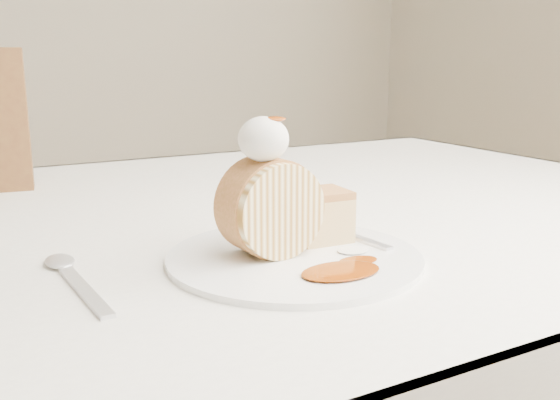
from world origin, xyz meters
TOP-DOWN VIEW (x-y plane):
  - table at (0.00, 0.20)m, footprint 1.40×0.90m
  - plate at (-0.01, -0.01)m, footprint 0.26×0.26m
  - roulade_slice at (-0.03, 0.00)m, footprint 0.09×0.06m
  - cake_chunk at (0.04, 0.02)m, footprint 0.06×0.05m
  - whipped_cream at (-0.04, -0.00)m, footprint 0.05×0.05m
  - caramel_drizzle at (-0.03, -0.00)m, footprint 0.02×0.02m
  - caramel_pool at (-0.00, -0.08)m, footprint 0.08×0.05m
  - fork at (0.07, 0.00)m, footprint 0.04×0.14m
  - spoon at (-0.20, -0.00)m, footprint 0.03×0.16m

SIDE VIEW (x-z plane):
  - table at x=0.00m, z-range 0.29..1.04m
  - spoon at x=-0.20m, z-range 0.75..0.75m
  - plate at x=-0.01m, z-range 0.75..0.76m
  - fork at x=0.07m, z-range 0.76..0.76m
  - caramel_pool at x=0.00m, z-range 0.76..0.76m
  - cake_chunk at x=0.04m, z-range 0.76..0.80m
  - roulade_slice at x=-0.03m, z-range 0.76..0.85m
  - whipped_cream at x=-0.04m, z-range 0.85..0.89m
  - caramel_drizzle at x=-0.03m, z-range 0.89..0.89m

